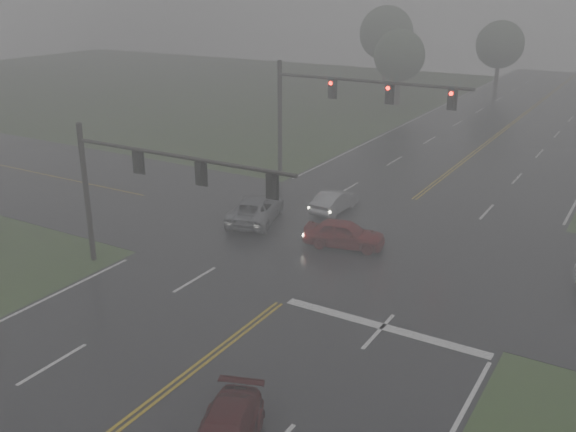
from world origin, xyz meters
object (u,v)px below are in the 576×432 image
Objects in this scene: sedan_silver at (334,211)px; car_grey at (256,221)px; signal_gantry_far at (333,101)px; sedan_red at (344,247)px; signal_gantry_near at (140,177)px.

sedan_silver is 4.86m from car_grey.
signal_gantry_far reaches higher than sedan_silver.
signal_gantry_near is (-6.28, -7.66, 4.72)m from sedan_red.
signal_gantry_near reaches higher than car_grey.
sedan_silver is at bearing 18.78° from sedan_red.
sedan_red is 5.40m from sedan_silver.
sedan_silver is 8.10m from signal_gantry_far.
car_grey reaches higher than sedan_silver.
sedan_red is 5.98m from car_grey.
signal_gantry_far is at bearing 88.24° from signal_gantry_near.
sedan_silver is at bearing -146.32° from car_grey.
sedan_red is 0.31× the size of signal_gantry_far.
car_grey is 10.53m from signal_gantry_far.
car_grey is at bearing 69.07° from sedan_red.
car_grey is (-3.06, -3.78, 0.00)m from sedan_silver.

